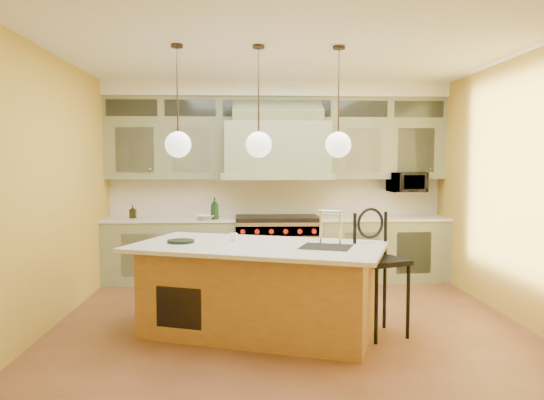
{
  "coord_description": "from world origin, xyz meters",
  "views": [
    {
      "loc": [
        -0.44,
        -5.56,
        1.74
      ],
      "look_at": [
        -0.14,
        0.7,
        1.3
      ],
      "focal_mm": 35.0,
      "sensor_mm": 36.0,
      "label": 1
    }
  ],
  "objects": [
    {
      "name": "floor",
      "position": [
        0.0,
        0.0,
        0.0
      ],
      "size": [
        5.0,
        5.0,
        0.0
      ],
      "primitive_type": "plane",
      "color": "brown",
      "rests_on": "ground"
    },
    {
      "name": "ceiling",
      "position": [
        0.0,
        0.0,
        2.9
      ],
      "size": [
        5.0,
        5.0,
        0.0
      ],
      "primitive_type": "plane",
      "rotation": [
        3.14,
        0.0,
        0.0
      ],
      "color": "white",
      "rests_on": "wall_back"
    },
    {
      "name": "wall_back",
      "position": [
        0.0,
        2.5,
        1.45
      ],
      "size": [
        5.0,
        0.0,
        5.0
      ],
      "primitive_type": "plane",
      "rotation": [
        1.57,
        0.0,
        0.0
      ],
      "color": "gold",
      "rests_on": "ground"
    },
    {
      "name": "wall_front",
      "position": [
        0.0,
        -2.5,
        1.45
      ],
      "size": [
        5.0,
        0.0,
        5.0
      ],
      "primitive_type": "plane",
      "rotation": [
        -1.57,
        0.0,
        0.0
      ],
      "color": "gold",
      "rests_on": "ground"
    },
    {
      "name": "wall_left",
      "position": [
        -2.5,
        0.0,
        1.45
      ],
      "size": [
        0.0,
        5.0,
        5.0
      ],
      "primitive_type": "plane",
      "rotation": [
        1.57,
        0.0,
        1.57
      ],
      "color": "gold",
      "rests_on": "ground"
    },
    {
      "name": "wall_right",
      "position": [
        2.5,
        0.0,
        1.45
      ],
      "size": [
        0.0,
        5.0,
        5.0
      ],
      "primitive_type": "plane",
      "rotation": [
        1.57,
        0.0,
        -1.57
      ],
      "color": "gold",
      "rests_on": "ground"
    },
    {
      "name": "back_cabinetry",
      "position": [
        0.0,
        2.23,
        1.43
      ],
      "size": [
        5.0,
        0.77,
        2.9
      ],
      "color": "gray",
      "rests_on": "floor"
    },
    {
      "name": "range",
      "position": [
        0.0,
        2.14,
        0.49
      ],
      "size": [
        1.2,
        0.74,
        0.96
      ],
      "color": "silver",
      "rests_on": "floor"
    },
    {
      "name": "kitchen_island",
      "position": [
        -0.32,
        -0.25,
        0.47
      ],
      "size": [
        2.78,
        2.07,
        1.35
      ],
      "rotation": [
        0.0,
        0.0,
        -0.34
      ],
      "color": "olive",
      "rests_on": "floor"
    },
    {
      "name": "counter_stool",
      "position": [
        0.89,
        -0.35,
        0.74
      ],
      "size": [
        0.58,
        0.58,
        1.28
      ],
      "rotation": [
        0.0,
        0.0,
        0.38
      ],
      "color": "black",
      "rests_on": "floor"
    },
    {
      "name": "microwave",
      "position": [
        1.95,
        2.25,
        1.45
      ],
      "size": [
        0.54,
        0.37,
        0.3
      ],
      "primitive_type": "imported",
      "color": "black",
      "rests_on": "back_cabinetry"
    },
    {
      "name": "oil_bottle_a",
      "position": [
        -0.9,
        1.92,
        1.1
      ],
      "size": [
        0.13,
        0.13,
        0.31
      ],
      "primitive_type": "imported",
      "rotation": [
        0.0,
        0.0,
        0.08
      ],
      "color": "black",
      "rests_on": "back_cabinetry"
    },
    {
      "name": "oil_bottle_b",
      "position": [
        -2.09,
        2.15,
        1.04
      ],
      "size": [
        0.09,
        0.09,
        0.19
      ],
      "primitive_type": "imported",
      "rotation": [
        0.0,
        0.0,
        -0.04
      ],
      "color": "black",
      "rests_on": "back_cabinetry"
    },
    {
      "name": "fruit_bowl",
      "position": [
        -1.03,
        1.92,
        0.97
      ],
      "size": [
        0.28,
        0.28,
        0.07
      ],
      "primitive_type": "imported",
      "rotation": [
        0.0,
        0.0,
        0.06
      ],
      "color": "white",
      "rests_on": "back_cabinetry"
    },
    {
      "name": "cup",
      "position": [
        -0.58,
        -0.06,
        0.96
      ],
      "size": [
        0.11,
        0.11,
        0.09
      ],
      "primitive_type": "imported",
      "rotation": [
        0.0,
        0.0,
        -0.17
      ],
      "color": "white",
      "rests_on": "kitchen_island"
    },
    {
      "name": "pendant_left",
      "position": [
        -1.12,
        -0.25,
        1.95
      ],
      "size": [
        0.26,
        0.26,
        1.11
      ],
      "color": "#2D2319",
      "rests_on": "ceiling"
    },
    {
      "name": "pendant_center",
      "position": [
        -0.32,
        -0.25,
        1.95
      ],
      "size": [
        0.26,
        0.26,
        1.11
      ],
      "color": "#2D2319",
      "rests_on": "ceiling"
    },
    {
      "name": "pendant_right",
      "position": [
        0.48,
        -0.25,
        1.95
      ],
      "size": [
        0.26,
        0.26,
        1.11
      ],
      "color": "#2D2319",
      "rests_on": "ceiling"
    }
  ]
}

